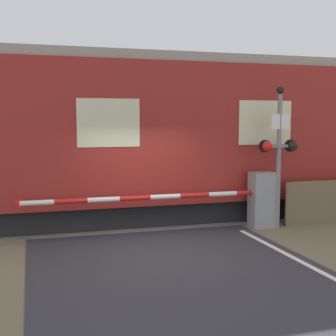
# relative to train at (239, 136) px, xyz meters

# --- Properties ---
(ground_plane) EXTENTS (80.00, 80.00, 0.00)m
(ground_plane) POSITION_rel_train_xyz_m (-3.25, -3.18, -2.18)
(ground_plane) COLOR #6B6047
(track_bed) EXTENTS (36.00, 3.20, 0.13)m
(track_bed) POSITION_rel_train_xyz_m (-3.25, 0.00, -2.16)
(track_bed) COLOR #666056
(track_bed) RESTS_ON ground_plane
(train) EXTENTS (14.39, 3.05, 4.27)m
(train) POSITION_rel_train_xyz_m (0.00, 0.00, 0.00)
(train) COLOR black
(train) RESTS_ON ground_plane
(crossing_barrier) EXTENTS (6.11, 0.44, 1.36)m
(crossing_barrier) POSITION_rel_train_xyz_m (-0.69, -1.88, -1.47)
(crossing_barrier) COLOR gray
(crossing_barrier) RESTS_ON ground_plane
(signal_post) EXTENTS (0.99, 0.26, 3.44)m
(signal_post) POSITION_rel_train_xyz_m (0.08, -2.09, -0.22)
(signal_post) COLOR gray
(signal_post) RESTS_ON ground_plane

